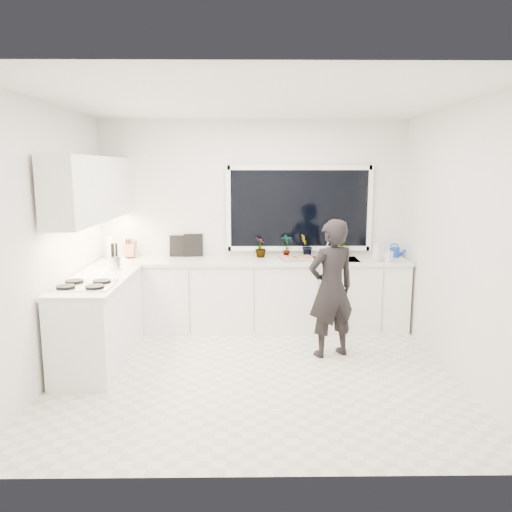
{
  "coord_description": "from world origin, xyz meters",
  "views": [
    {
      "loc": [
        -0.05,
        -4.83,
        2.07
      ],
      "look_at": [
        0.02,
        0.4,
        1.15
      ],
      "focal_mm": 35.0,
      "sensor_mm": 36.0,
      "label": 1
    }
  ],
  "objects": [
    {
      "name": "soap_bottles",
      "position": [
        1.59,
        1.3,
        1.05
      ],
      "size": [
        0.27,
        0.14,
        0.28
      ],
      "color": "#D8BF66",
      "rests_on": "countertop_back"
    },
    {
      "name": "wall_back",
      "position": [
        0.0,
        1.76,
        1.35
      ],
      "size": [
        4.0,
        0.02,
        2.7
      ],
      "primitive_type": "cube",
      "color": "white",
      "rests_on": "ground"
    },
    {
      "name": "floor",
      "position": [
        0.0,
        0.0,
        -0.01
      ],
      "size": [
        4.0,
        3.5,
        0.02
      ],
      "primitive_type": "cube",
      "color": "beige",
      "rests_on": "ground"
    },
    {
      "name": "utensil_crock",
      "position": [
        -1.6,
        0.8,
        1.0
      ],
      "size": [
        0.17,
        0.17,
        0.16
      ],
      "primitive_type": "cylinder",
      "rotation": [
        0.0,
        0.0,
        0.42
      ],
      "color": "silver",
      "rests_on": "countertop_left"
    },
    {
      "name": "picture_frame_large",
      "position": [
        -1.0,
        1.69,
        1.06
      ],
      "size": [
        0.22,
        0.02,
        0.28
      ],
      "primitive_type": "cube",
      "rotation": [
        0.0,
        0.0,
        -0.02
      ],
      "color": "black",
      "rests_on": "countertop_back"
    },
    {
      "name": "faucet",
      "position": [
        1.05,
        1.65,
        1.03
      ],
      "size": [
        0.03,
        0.03,
        0.22
      ],
      "primitive_type": "cylinder",
      "color": "silver",
      "rests_on": "countertop_back"
    },
    {
      "name": "countertop_back",
      "position": [
        0.0,
        1.44,
        0.9
      ],
      "size": [
        3.94,
        0.62,
        0.04
      ],
      "primitive_type": "cube",
      "color": "silver",
      "rests_on": "base_cabinets_back"
    },
    {
      "name": "person",
      "position": [
        0.85,
        0.49,
        0.77
      ],
      "size": [
        0.66,
        0.55,
        1.54
      ],
      "primitive_type": "imported",
      "rotation": [
        0.0,
        0.0,
        3.52
      ],
      "color": "black",
      "rests_on": "floor"
    },
    {
      "name": "ceiling",
      "position": [
        0.0,
        0.0,
        2.71
      ],
      "size": [
        4.0,
        3.5,
        0.02
      ],
      "primitive_type": "cube",
      "color": "white",
      "rests_on": "wall_back"
    },
    {
      "name": "knife_block",
      "position": [
        -1.6,
        1.59,
        1.03
      ],
      "size": [
        0.15,
        0.13,
        0.22
      ],
      "primitive_type": "cube",
      "rotation": [
        0.0,
        0.0,
        -0.23
      ],
      "color": "olive",
      "rests_on": "countertop_back"
    },
    {
      "name": "stovetop",
      "position": [
        -1.69,
        -0.0,
        0.94
      ],
      "size": [
        0.56,
        0.48,
        0.03
      ],
      "primitive_type": "cube",
      "color": "black",
      "rests_on": "countertop_left"
    },
    {
      "name": "base_cabinets_left",
      "position": [
        -1.67,
        0.35,
        0.44
      ],
      "size": [
        0.58,
        1.6,
        0.88
      ],
      "primitive_type": "cube",
      "color": "white",
      "rests_on": "floor"
    },
    {
      "name": "window",
      "position": [
        0.6,
        1.73,
        1.55
      ],
      "size": [
        1.8,
        0.02,
        1.0
      ],
      "primitive_type": "cube",
      "color": "black",
      "rests_on": "wall_back"
    },
    {
      "name": "pizza_tray",
      "position": [
        0.55,
        1.42,
        0.94
      ],
      "size": [
        0.45,
        0.36,
        0.03
      ],
      "primitive_type": "cube",
      "rotation": [
        0.0,
        0.0,
        0.12
      ],
      "color": "#B7B7BB",
      "rests_on": "countertop_back"
    },
    {
      "name": "sink",
      "position": [
        1.05,
        1.45,
        0.87
      ],
      "size": [
        0.58,
        0.42,
        0.14
      ],
      "primitive_type": "cube",
      "color": "silver",
      "rests_on": "countertop_back"
    },
    {
      "name": "countertop_left",
      "position": [
        -1.67,
        0.35,
        0.9
      ],
      "size": [
        0.62,
        1.6,
        0.04
      ],
      "primitive_type": "cube",
      "color": "silver",
      "rests_on": "base_cabinets_left"
    },
    {
      "name": "wall_left",
      "position": [
        -2.01,
        0.0,
        1.35
      ],
      "size": [
        0.02,
        3.5,
        2.7
      ],
      "primitive_type": "cube",
      "color": "white",
      "rests_on": "ground"
    },
    {
      "name": "herb_plants",
      "position": [
        0.79,
        1.61,
        1.07
      ],
      "size": [
        1.31,
        0.35,
        0.31
      ],
      "color": "#26662D",
      "rests_on": "countertop_back"
    },
    {
      "name": "upper_cabinets",
      "position": [
        -1.79,
        0.7,
        1.85
      ],
      "size": [
        0.34,
        2.1,
        0.7
      ],
      "primitive_type": "cube",
      "color": "white",
      "rests_on": "wall_left"
    },
    {
      "name": "base_cabinets_back",
      "position": [
        0.0,
        1.45,
        0.44
      ],
      "size": [
        3.92,
        0.58,
        0.88
      ],
      "primitive_type": "cube",
      "color": "white",
      "rests_on": "floor"
    },
    {
      "name": "picture_frame_small",
      "position": [
        -0.8,
        1.69,
        1.07
      ],
      "size": [
        0.25,
        0.05,
        0.3
      ],
      "primitive_type": "cube",
      "rotation": [
        0.0,
        0.0,
        0.12
      ],
      "color": "black",
      "rests_on": "countertop_back"
    },
    {
      "name": "pizza",
      "position": [
        0.55,
        1.42,
        0.95
      ],
      "size": [
        0.41,
        0.32,
        0.01
      ],
      "primitive_type": "cube",
      "rotation": [
        0.0,
        0.0,
        0.12
      ],
      "color": "#BC3719",
      "rests_on": "pizza_tray"
    },
    {
      "name": "wall_right",
      "position": [
        2.01,
        0.0,
        1.35
      ],
      "size": [
        0.02,
        3.5,
        2.7
      ],
      "primitive_type": "cube",
      "color": "white",
      "rests_on": "ground"
    },
    {
      "name": "paper_towel_roll",
      "position": [
        -1.85,
        1.55,
        1.05
      ],
      "size": [
        0.13,
        0.13,
        0.26
      ],
      "primitive_type": "cylinder",
      "rotation": [
        0.0,
        0.0,
        0.21
      ],
      "color": "silver",
      "rests_on": "countertop_back"
    },
    {
      "name": "watering_can",
      "position": [
        1.85,
        1.61,
        0.98
      ],
      "size": [
        0.17,
        0.17,
        0.13
      ],
      "primitive_type": "cylinder",
      "rotation": [
        0.0,
        0.0,
        0.29
      ],
      "color": "#1239AB",
      "rests_on": "countertop_back"
    }
  ]
}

